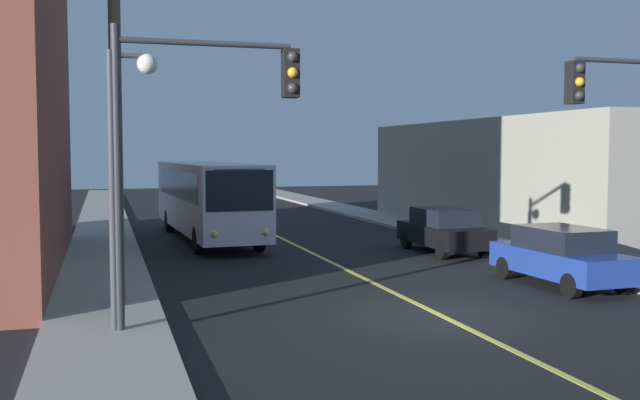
% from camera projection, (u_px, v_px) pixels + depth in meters
% --- Properties ---
extents(ground_plane, '(120.00, 120.00, 0.00)m').
position_uv_depth(ground_plane, '(438.00, 314.00, 16.56)').
color(ground_plane, black).
extents(sidewalk_left, '(2.50, 90.00, 0.15)m').
position_uv_depth(sidewalk_left, '(104.00, 261.00, 24.06)').
color(sidewalk_left, gray).
rests_on(sidewalk_left, ground).
extents(sidewalk_right, '(2.50, 90.00, 0.15)m').
position_uv_depth(sidewalk_right, '(496.00, 245.00, 28.18)').
color(sidewalk_right, gray).
rests_on(sidewalk_right, ground).
extents(lane_stripe_center, '(0.16, 60.00, 0.01)m').
position_uv_depth(lane_stripe_center, '(282.00, 239.00, 30.91)').
color(lane_stripe_center, '#D8CC4C').
rests_on(lane_stripe_center, ground).
extents(building_right_warehouse, '(12.00, 20.75, 5.13)m').
position_uv_depth(building_right_warehouse, '(571.00, 175.00, 35.36)').
color(building_right_warehouse, gray).
rests_on(building_right_warehouse, ground).
extents(city_bus, '(3.13, 12.25, 3.20)m').
position_uv_depth(city_bus, '(207.00, 196.00, 30.55)').
color(city_bus, silver).
rests_on(city_bus, ground).
extents(parked_car_blue, '(1.93, 4.45, 1.62)m').
position_uv_depth(parked_car_blue, '(561.00, 256.00, 19.98)').
color(parked_car_blue, navy).
rests_on(parked_car_blue, ground).
extents(parked_car_black, '(1.86, 4.42, 1.62)m').
position_uv_depth(parked_car_black, '(444.00, 230.00, 26.58)').
color(parked_car_black, black).
rests_on(parked_car_black, ground).
extents(utility_pole_near, '(2.40, 0.28, 11.74)m').
position_uv_depth(utility_pole_near, '(114.00, 26.00, 16.67)').
color(utility_pole_near, brown).
rests_on(utility_pole_near, sidewalk_left).
extents(traffic_signal_left_corner, '(3.75, 0.48, 6.00)m').
position_uv_depth(traffic_signal_left_corner, '(196.00, 121.00, 14.68)').
color(traffic_signal_left_corner, '#2D2D33').
rests_on(traffic_signal_left_corner, sidewalk_left).
extents(street_lamp_left, '(0.98, 0.40, 5.50)m').
position_uv_depth(street_lamp_left, '(124.00, 148.00, 14.33)').
color(street_lamp_left, '#38383D').
rests_on(street_lamp_left, sidewalk_left).
extents(fire_hydrant, '(0.44, 0.26, 0.84)m').
position_uv_depth(fire_hydrant, '(583.00, 253.00, 22.42)').
color(fire_hydrant, red).
rests_on(fire_hydrant, sidewalk_right).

